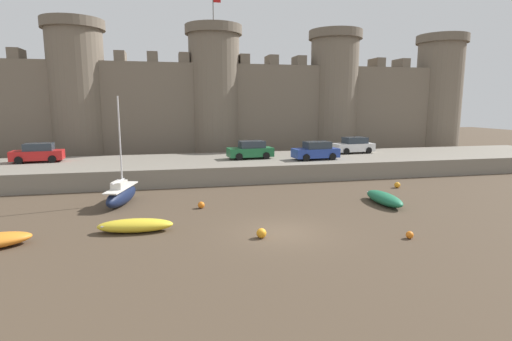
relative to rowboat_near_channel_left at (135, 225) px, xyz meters
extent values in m
plane|color=#4C3D2D|center=(7.21, -1.71, -0.35)|extent=(160.00, 160.00, 0.00)
cube|color=gray|center=(7.21, 15.40, 0.39)|extent=(70.23, 10.00, 1.48)
cube|color=#706354|center=(7.21, 25.88, 5.08)|extent=(58.23, 2.80, 10.86)
cylinder|color=#706354|center=(-7.35, 25.88, 6.66)|extent=(5.65, 5.65, 14.03)
cylinder|color=#675B4D|center=(-7.35, 25.88, 14.17)|extent=(6.33, 6.33, 1.00)
cylinder|color=#706354|center=(7.21, 25.88, 6.66)|extent=(5.65, 5.65, 14.03)
cylinder|color=#675B4D|center=(7.21, 25.88, 14.17)|extent=(6.33, 6.33, 1.00)
cylinder|color=#4C4742|center=(7.21, 25.88, 16.17)|extent=(0.10, 0.10, 3.00)
cube|color=red|center=(7.66, 25.88, 17.37)|extent=(0.80, 0.04, 0.50)
cylinder|color=#706354|center=(21.77, 25.88, 6.66)|extent=(5.65, 5.65, 14.03)
cylinder|color=#675B4D|center=(21.77, 25.88, 14.17)|extent=(6.33, 6.33, 1.00)
cylinder|color=#706354|center=(36.32, 25.88, 6.66)|extent=(5.65, 5.65, 14.03)
cylinder|color=#675B4D|center=(36.32, 25.88, 14.17)|extent=(6.33, 6.33, 1.00)
cube|color=#6A5E4F|center=(-12.88, 25.88, 11.05)|extent=(1.10, 2.52, 1.10)
cube|color=#6A5E4F|center=(-2.83, 25.88, 11.05)|extent=(1.10, 2.52, 1.10)
cube|color=#6A5E4F|center=(0.51, 25.88, 11.05)|extent=(1.10, 2.52, 1.10)
cube|color=#6A5E4F|center=(3.86, 25.88, 11.05)|extent=(1.10, 2.52, 1.10)
cube|color=#6A5E4F|center=(10.56, 25.88, 11.05)|extent=(1.10, 2.52, 1.10)
cube|color=#6A5E4F|center=(13.91, 25.88, 11.05)|extent=(1.10, 2.52, 1.10)
cube|color=#6A5E4F|center=(17.26, 25.88, 11.05)|extent=(1.10, 2.52, 1.10)
cube|color=#6A5E4F|center=(27.30, 25.88, 11.05)|extent=(1.10, 2.52, 1.10)
cube|color=#6A5E4F|center=(30.65, 25.88, 11.05)|extent=(1.10, 2.52, 1.10)
ellipsoid|color=yellow|center=(0.00, 0.00, -0.02)|extent=(3.83, 1.48, 0.67)
ellipsoid|color=#F2F246|center=(0.00, 0.00, 0.04)|extent=(3.13, 1.17, 0.37)
cube|color=beige|center=(0.28, -0.02, 0.08)|extent=(0.28, 1.03, 0.06)
cube|color=beige|center=(-1.45, 0.11, 0.06)|extent=(0.33, 0.68, 0.08)
ellipsoid|color=#1E6B47|center=(15.32, 2.44, 0.02)|extent=(1.34, 3.96, 0.74)
ellipsoid|color=#339266|center=(15.32, 2.44, 0.08)|extent=(1.05, 3.25, 0.41)
cube|color=beige|center=(15.31, 2.15, 0.12)|extent=(1.10, 0.21, 0.06)
cube|color=beige|center=(15.34, 3.98, 0.10)|extent=(0.71, 0.29, 0.08)
ellipsoid|color=#141E3D|center=(-1.25, 6.01, 0.23)|extent=(2.11, 4.56, 1.15)
cube|color=silver|center=(-1.25, 6.01, 0.76)|extent=(1.83, 4.01, 0.08)
cube|color=silver|center=(-1.34, 5.69, 1.02)|extent=(0.96, 1.37, 0.44)
cylinder|color=silver|center=(-1.20, 6.23, 3.68)|extent=(0.10, 0.10, 5.76)
cylinder|color=silver|center=(-1.36, 5.58, 1.25)|extent=(0.58, 1.96, 0.08)
sphere|color=orange|center=(19.01, 6.84, -0.13)|extent=(0.45, 0.45, 0.45)
sphere|color=orange|center=(3.66, 3.96, -0.14)|extent=(0.42, 0.42, 0.42)
sphere|color=orange|center=(6.01, -2.31, -0.11)|extent=(0.48, 0.48, 0.48)
sphere|color=orange|center=(12.96, -3.94, -0.17)|extent=(0.36, 0.36, 0.36)
cube|color=silver|center=(20.25, 17.02, 1.72)|extent=(4.21, 2.00, 0.80)
cube|color=#2D3842|center=(20.40, 17.03, 2.42)|extent=(2.36, 1.66, 0.64)
cylinder|color=black|center=(19.05, 16.08, 1.44)|extent=(0.65, 0.23, 0.64)
cylinder|color=black|center=(18.92, 17.78, 1.44)|extent=(0.65, 0.23, 0.64)
cylinder|color=black|center=(21.58, 16.27, 1.44)|extent=(0.65, 0.23, 0.64)
cylinder|color=black|center=(21.46, 17.96, 1.44)|extent=(0.65, 0.23, 0.64)
cube|color=#1E6638|center=(9.12, 15.19, 1.72)|extent=(4.21, 2.00, 0.80)
cube|color=#2D3842|center=(9.27, 15.20, 2.42)|extent=(2.36, 1.66, 0.64)
cylinder|color=black|center=(7.91, 14.25, 1.44)|extent=(0.65, 0.23, 0.64)
cylinder|color=black|center=(7.79, 15.95, 1.44)|extent=(0.65, 0.23, 0.64)
cylinder|color=black|center=(10.45, 14.44, 1.44)|extent=(0.65, 0.23, 0.64)
cylinder|color=black|center=(10.32, 16.13, 1.44)|extent=(0.65, 0.23, 0.64)
cube|color=red|center=(-9.19, 17.00, 1.72)|extent=(4.21, 2.00, 0.80)
cube|color=#2D3842|center=(-9.04, 17.02, 2.42)|extent=(2.36, 1.66, 0.64)
cylinder|color=black|center=(-10.40, 16.06, 1.44)|extent=(0.65, 0.23, 0.64)
cylinder|color=black|center=(-10.52, 17.76, 1.44)|extent=(0.65, 0.23, 0.64)
cylinder|color=black|center=(-7.86, 16.25, 1.44)|extent=(0.65, 0.23, 0.64)
cylinder|color=black|center=(-7.99, 17.95, 1.44)|extent=(0.65, 0.23, 0.64)
cube|color=#263F99|center=(14.74, 13.32, 1.72)|extent=(4.21, 2.00, 0.80)
cube|color=#2D3842|center=(14.89, 13.33, 2.42)|extent=(2.36, 1.66, 0.64)
cylinder|color=black|center=(13.53, 12.38, 1.44)|extent=(0.65, 0.23, 0.64)
cylinder|color=black|center=(13.41, 14.07, 1.44)|extent=(0.65, 0.23, 0.64)
cylinder|color=black|center=(16.07, 12.57, 1.44)|extent=(0.65, 0.23, 0.64)
cylinder|color=black|center=(15.94, 14.26, 1.44)|extent=(0.65, 0.23, 0.64)
camera|label=1|loc=(1.72, -20.30, 6.03)|focal=28.00mm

